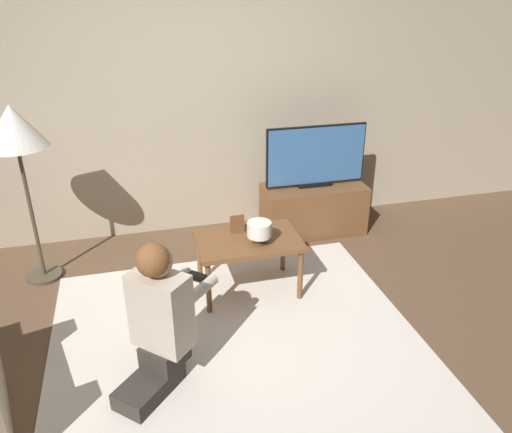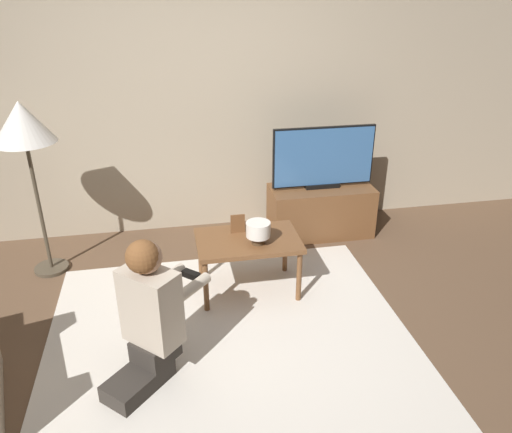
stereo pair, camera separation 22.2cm
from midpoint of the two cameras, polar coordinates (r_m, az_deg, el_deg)
name	(u,v)px [view 1 (the left image)]	position (r m, az deg, el deg)	size (l,w,h in m)	color
ground_plane	(239,349)	(3.44, -3.82, -14.95)	(10.00, 10.00, 0.00)	brown
wall_back	(189,94)	(4.63, -9.06, 13.60)	(10.00, 0.06, 2.60)	tan
rug	(239,348)	(3.44, -3.82, -14.85)	(2.46, 2.39, 0.02)	silver
tv_stand	(313,209)	(4.80, 5.24, 0.84)	(0.96, 0.43, 0.48)	brown
tv	(316,156)	(4.60, 5.49, 6.87)	(0.94, 0.08, 0.58)	black
coffee_table	(248,245)	(3.78, -2.58, -3.33)	(0.78, 0.51, 0.46)	brown
floor_lamp	(14,133)	(4.10, -27.32, 8.45)	(0.46, 0.46, 1.43)	#4C4233
person_kneeling	(160,316)	(3.00, -13.09, -11.07)	(0.71, 0.73, 0.93)	#332D28
picture_frame	(237,224)	(3.81, -3.84, -0.91)	(0.11, 0.01, 0.15)	brown
table_lamp	(259,231)	(3.65, -1.38, -1.66)	(0.18, 0.18, 0.17)	#4C3823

